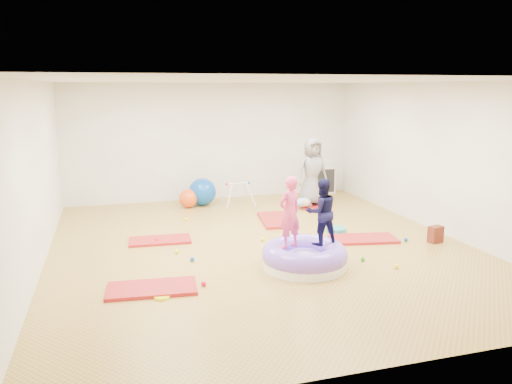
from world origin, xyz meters
name	(u,v)px	position (x,y,z in m)	size (l,w,h in m)	color
room	(261,166)	(0.00, 0.00, 1.40)	(7.01, 8.01, 2.81)	#B38E41
gym_mat_front_left	(152,288)	(-1.98, -1.40, 0.03)	(1.20, 0.60, 0.05)	red
gym_mat_mid_left	(160,240)	(-1.65, 0.78, 0.02)	(1.08, 0.54, 0.05)	red
gym_mat_center_back	(276,220)	(0.79, 1.50, 0.03)	(1.24, 0.62, 0.05)	red
gym_mat_right	(363,239)	(1.87, -0.18, 0.02)	(1.17, 0.59, 0.05)	red
gym_mat_rear_right	(310,205)	(1.96, 2.51, 0.02)	(1.09, 0.54, 0.05)	red
inflatable_cushion	(304,257)	(0.34, -1.16, 0.16)	(1.31, 1.31, 0.41)	white
child_pink	(290,209)	(0.10, -1.13, 0.92)	(0.40, 0.26, 1.09)	#FB447D
child_navy	(322,209)	(0.62, -1.12, 0.89)	(0.50, 0.39, 1.02)	black
adult_caregiver	(312,172)	(1.98, 2.50, 0.81)	(0.75, 0.49, 1.54)	slate
infant	(304,202)	(1.71, 2.29, 0.15)	(0.36, 0.37, 0.21)	#93B8F2
ball_pit_balls	(265,251)	(-0.04, -0.36, 0.04)	(4.33, 3.72, 0.07)	#FBFF0B
exercise_ball_blue	(202,192)	(-0.41, 3.32, 0.32)	(0.64, 0.64, 0.64)	#0C49A6
exercise_ball_orange	(188,198)	(-0.76, 3.18, 0.21)	(0.42, 0.42, 0.42)	#E74D15
infant_play_gym	(238,190)	(0.37, 3.05, 0.36)	(0.71, 0.67, 0.54)	silver
cube_shelf	(321,180)	(2.78, 3.79, 0.35)	(0.69, 0.34, 0.69)	silver
balance_disc	(336,230)	(1.62, 0.43, 0.04)	(0.38, 0.38, 0.08)	teal
backpack	(436,234)	(3.03, -0.66, 0.15)	(0.25, 0.16, 0.29)	maroon
yellow_toy	(162,297)	(-1.87, -1.70, 0.02)	(0.21, 0.21, 0.03)	#FBFF0B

